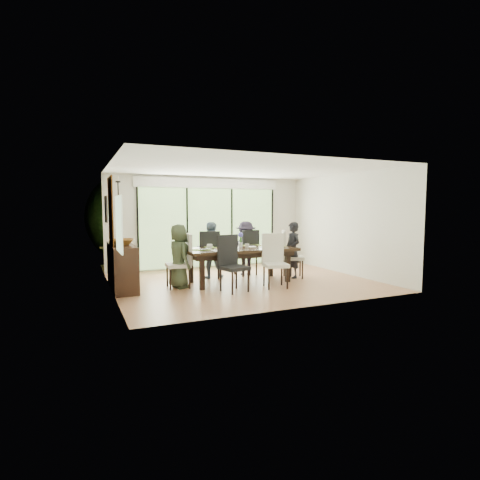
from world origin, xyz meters
name	(u,v)px	position (x,y,z in m)	size (l,w,h in m)	color
floor	(244,282)	(0.00, 0.00, -0.01)	(6.00, 5.00, 0.01)	#9A5D3D
ceiling	(244,168)	(0.00, 0.00, 2.71)	(6.00, 5.00, 0.01)	white
wall_back	(209,222)	(0.00, 2.51, 1.35)	(6.00, 0.02, 2.70)	beige
wall_front	(303,233)	(0.00, -2.51, 1.35)	(6.00, 0.02, 2.70)	beige
wall_left	(111,229)	(-3.01, 0.00, 1.35)	(0.02, 5.00, 2.70)	white
wall_right	(346,224)	(3.01, 0.00, 1.35)	(0.02, 5.00, 2.70)	silver
glass_doors	(210,227)	(0.00, 2.47, 1.20)	(4.20, 0.02, 2.30)	#598C3F
blinds_header	(210,183)	(0.00, 2.46, 2.50)	(4.40, 0.06, 0.28)	white
mullion_a	(138,229)	(-2.10, 2.46, 1.20)	(0.05, 0.04, 2.30)	black
mullion_b	(187,228)	(-0.70, 2.46, 1.20)	(0.05, 0.04, 2.30)	black
mullion_c	(232,227)	(0.70, 2.46, 1.20)	(0.05, 0.04, 2.30)	black
mullion_d	(272,226)	(2.10, 2.46, 1.20)	(0.05, 0.04, 2.30)	black
side_window	(119,224)	(-2.97, -1.20, 1.50)	(0.02, 0.90, 1.00)	#8CAD7F
deck	(201,265)	(0.00, 3.40, -0.05)	(6.00, 1.80, 0.10)	#4E3521
rail_top	(193,244)	(0.00, 4.20, 0.55)	(6.00, 0.08, 0.06)	brown
foliage_left	(134,218)	(-1.80, 5.20, 1.44)	(3.20, 3.20, 3.20)	#14380F
foliage_mid	(191,207)	(0.40, 5.80, 1.80)	(4.00, 4.00, 4.00)	#14380F
foliage_right	(242,221)	(2.20, 5.00, 1.26)	(2.80, 2.80, 2.80)	#14380F
foliage_far	(161,212)	(-0.60, 6.50, 1.62)	(3.60, 3.60, 3.60)	#14380F
table_top	(239,249)	(-0.11, 0.04, 0.80)	(2.66, 1.22, 0.07)	black
table_apron	(239,253)	(-0.11, 0.04, 0.70)	(2.44, 1.00, 0.11)	black
table_leg_fl	(202,273)	(-1.19, -0.39, 0.38)	(0.10, 0.10, 0.76)	black
table_leg_fr	(288,266)	(0.97, -0.39, 0.38)	(0.10, 0.10, 0.76)	black
table_leg_bl	(191,267)	(-1.19, 0.47, 0.38)	(0.10, 0.10, 0.76)	black
table_leg_br	(271,262)	(0.97, 0.47, 0.38)	(0.10, 0.10, 0.76)	black
chair_left_end	(178,261)	(-1.61, 0.04, 0.61)	(0.51, 0.51, 1.22)	silver
chair_right_end	(293,254)	(1.39, 0.04, 0.61)	(0.51, 0.51, 1.22)	beige
chair_far_left	(210,254)	(-0.56, 0.89, 0.61)	(0.51, 0.51, 1.22)	black
chair_far_right	(246,252)	(0.44, 0.89, 0.61)	(0.51, 0.51, 1.22)	black
chair_near_left	(234,263)	(-0.61, -0.83, 0.61)	(0.51, 0.51, 1.22)	black
chair_near_right	(276,261)	(0.39, -0.83, 0.61)	(0.51, 0.51, 1.22)	white
person_left_end	(179,256)	(-1.59, 0.04, 0.71)	(0.67, 0.42, 1.43)	#39442D
person_right_end	(293,250)	(1.37, 0.04, 0.71)	(0.67, 0.42, 1.43)	black
person_far_left	(210,250)	(-0.56, 0.87, 0.71)	(0.67, 0.42, 1.43)	slate
person_far_right	(246,248)	(0.44, 0.87, 0.71)	(0.67, 0.42, 1.43)	#251F2F
placemat_left	(201,250)	(-1.06, 0.04, 0.83)	(0.49, 0.35, 0.01)	olive
placemat_right	(274,246)	(0.84, 0.04, 0.83)	(0.49, 0.35, 0.01)	#AFC446
placemat_far_l	(216,247)	(-0.56, 0.44, 0.83)	(0.49, 0.35, 0.01)	#86B440
placemat_far_r	(253,245)	(0.44, 0.44, 0.83)	(0.49, 0.35, 0.01)	#8AA53A
placemat_paper	(223,250)	(-0.66, -0.26, 0.83)	(0.49, 0.35, 0.01)	white
tablet_far_l	(221,247)	(-0.46, 0.39, 0.84)	(0.29, 0.20, 0.01)	black
tablet_far_r	(252,245)	(0.39, 0.39, 0.84)	(0.27, 0.19, 0.01)	black
papers	(266,247)	(0.59, -0.01, 0.83)	(0.33, 0.24, 0.00)	white
platter_base	(223,249)	(-0.66, -0.26, 0.85)	(0.29, 0.29, 0.03)	white
platter_snacks	(223,249)	(-0.66, -0.26, 0.87)	(0.22, 0.22, 0.02)	orange
vase	(241,245)	(-0.06, 0.09, 0.90)	(0.09, 0.09, 0.13)	silver
hyacinth_stems	(241,239)	(-0.06, 0.09, 1.03)	(0.04, 0.04, 0.18)	#337226
hyacinth_blooms	(241,235)	(-0.06, 0.09, 1.14)	(0.12, 0.12, 0.12)	#524CBE
laptop	(207,249)	(-0.96, -0.06, 0.84)	(0.37, 0.23, 0.03)	silver
cup_a	(210,246)	(-0.81, 0.19, 0.88)	(0.14, 0.14, 0.11)	white
cup_b	(247,246)	(0.04, -0.06, 0.88)	(0.11, 0.11, 0.10)	white
cup_c	(267,244)	(0.69, 0.14, 0.88)	(0.14, 0.14, 0.11)	white
book	(248,247)	(0.14, 0.09, 0.84)	(0.18, 0.25, 0.02)	white
sideboard	(122,267)	(-2.76, 0.46, 0.49)	(0.49, 1.75, 0.98)	black
bowl	(122,242)	(-2.76, 0.36, 1.05)	(0.52, 0.52, 0.13)	brown
candlestick_base	(120,242)	(-2.76, 0.81, 1.00)	(0.11, 0.11, 0.04)	black
candlestick_shaft	(119,212)	(-2.76, 0.81, 1.69)	(0.03, 0.03, 1.36)	black
candlestick_pan	(118,182)	(-2.76, 0.81, 2.37)	(0.11, 0.11, 0.03)	black
candle	(118,179)	(-2.76, 0.81, 2.43)	(0.04, 0.04, 0.11)	silver
tapestry	(111,212)	(-2.97, 0.40, 1.70)	(0.02, 1.00, 1.50)	brown
art_frame	(106,209)	(-2.97, 1.70, 1.75)	(0.03, 0.55, 0.65)	black
art_canvas	(107,209)	(-2.95, 1.70, 1.75)	(0.01, 0.45, 0.55)	#1B5855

